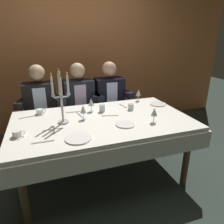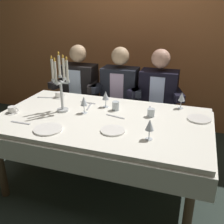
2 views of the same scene
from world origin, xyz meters
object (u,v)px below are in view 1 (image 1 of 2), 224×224
(wine_glass_0, at_px, (91,102))
(wine_glass_1, at_px, (83,109))
(wine_glass_2, at_px, (138,93))
(water_tumbler_1, at_px, (131,107))
(water_tumbler_0, at_px, (102,108))
(seated_diner_2, at_px, (109,95))
(dinner_plate_0, at_px, (125,124))
(candelabra, at_px, (61,98))
(dinner_plate_1, at_px, (78,138))
(seated_diner_0, at_px, (40,102))
(coffee_cup_1, at_px, (17,134))
(dining_table, at_px, (102,129))
(seated_diner_1, at_px, (79,98))
(coffee_cup_0, at_px, (40,112))
(dinner_plate_2, at_px, (158,104))
(wine_glass_3, at_px, (154,112))

(wine_glass_0, relative_size, wine_glass_1, 1.00)
(wine_glass_2, xyz_separation_m, water_tumbler_1, (-0.24, -0.30, -0.08))
(water_tumbler_0, distance_m, seated_diner_2, 0.74)
(dinner_plate_0, relative_size, water_tumbler_1, 2.67)
(water_tumbler_0, bearing_deg, candelabra, -158.98)
(dinner_plate_1, distance_m, seated_diner_0, 1.29)
(wine_glass_2, bearing_deg, wine_glass_1, -154.00)
(water_tumbler_0, xyz_separation_m, seated_diner_0, (-0.69, 0.67, -0.05))
(wine_glass_1, xyz_separation_m, wine_glass_2, (0.85, 0.41, -0.00))
(dinner_plate_0, relative_size, water_tumbler_0, 2.31)
(dinner_plate_1, height_order, water_tumbler_1, water_tumbler_1)
(seated_diner_2, bearing_deg, dinner_plate_1, -118.99)
(wine_glass_0, distance_m, coffee_cup_1, 0.89)
(water_tumbler_0, xyz_separation_m, water_tumbler_1, (0.35, -0.05, -0.01))
(water_tumbler_0, relative_size, coffee_cup_1, 0.66)
(dining_table, bearing_deg, seated_diner_1, 96.12)
(seated_diner_0, relative_size, seated_diner_2, 1.00)
(dining_table, xyz_separation_m, coffee_cup_0, (-0.64, 0.37, 0.15))
(wine_glass_2, distance_m, seated_diner_0, 1.36)
(wine_glass_1, height_order, seated_diner_1, seated_diner_1)
(dinner_plate_1, distance_m, wine_glass_2, 1.29)
(seated_diner_0, bearing_deg, wine_glass_2, -18.15)
(dinner_plate_2, height_order, coffee_cup_0, coffee_cup_0)
(candelabra, bearing_deg, wine_glass_2, 22.07)
(wine_glass_0, xyz_separation_m, water_tumbler_0, (0.12, -0.05, -0.07))
(dinner_plate_0, relative_size, dinner_plate_2, 0.97)
(wine_glass_1, bearing_deg, seated_diner_1, 83.30)
(coffee_cup_1, height_order, seated_diner_0, seated_diner_0)
(dining_table, bearing_deg, coffee_cup_0, 150.00)
(dinner_plate_2, bearing_deg, coffee_cup_0, 174.82)
(wine_glass_3, height_order, coffee_cup_1, wine_glass_3)
(seated_diner_1, bearing_deg, water_tumbler_0, -76.70)
(dinner_plate_0, relative_size, wine_glass_3, 1.22)
(wine_glass_0, height_order, coffee_cup_1, wine_glass_0)
(water_tumbler_1, xyz_separation_m, coffee_cup_0, (-1.05, 0.20, -0.01))
(dinner_plate_0, bearing_deg, wine_glass_0, 115.78)
(wine_glass_0, xyz_separation_m, seated_diner_0, (-0.57, 0.62, -0.12))
(dining_table, distance_m, water_tumbler_0, 0.28)
(wine_glass_1, xyz_separation_m, wine_glass_3, (0.67, -0.32, -0.00))
(candelabra, relative_size, seated_diner_2, 0.45)
(candelabra, bearing_deg, dinner_plate_0, -23.55)
(dinner_plate_0, bearing_deg, seated_diner_2, 80.28)
(dinner_plate_0, height_order, wine_glass_1, wine_glass_1)
(dinner_plate_1, distance_m, wine_glass_3, 0.82)
(wine_glass_2, bearing_deg, wine_glass_0, -164.24)
(dinner_plate_0, height_order, coffee_cup_0, coffee_cup_0)
(dinner_plate_1, height_order, water_tumbler_0, water_tumbler_0)
(dinner_plate_2, bearing_deg, wine_glass_2, 127.90)
(wine_glass_1, height_order, coffee_cup_0, wine_glass_1)
(coffee_cup_0, height_order, seated_diner_0, seated_diner_0)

